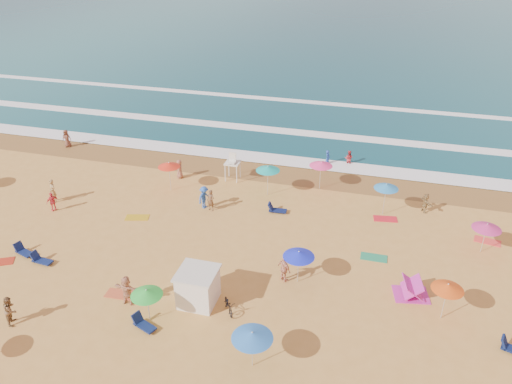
# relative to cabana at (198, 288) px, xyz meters

# --- Properties ---
(ground) EXTENTS (220.00, 220.00, 0.00)m
(ground) POSITION_rel_cabana_xyz_m (-0.50, 4.90, -1.00)
(ground) COLOR gold
(ground) RESTS_ON ground
(ocean) EXTENTS (220.00, 140.00, 0.18)m
(ocean) POSITION_rel_cabana_xyz_m (-0.50, 88.90, -1.00)
(ocean) COLOR #0C4756
(ocean) RESTS_ON ground
(wet_sand) EXTENTS (220.00, 220.00, 0.00)m
(wet_sand) POSITION_rel_cabana_xyz_m (-0.50, 17.40, -0.99)
(wet_sand) COLOR olive
(wet_sand) RESTS_ON ground
(surf_foam) EXTENTS (200.00, 18.70, 0.05)m
(surf_foam) POSITION_rel_cabana_xyz_m (-0.50, 26.22, -0.90)
(surf_foam) COLOR white
(surf_foam) RESTS_ON ground
(cabana) EXTENTS (2.00, 2.00, 2.00)m
(cabana) POSITION_rel_cabana_xyz_m (0.00, 0.00, 0.00)
(cabana) COLOR white
(cabana) RESTS_ON ground
(cabana_roof) EXTENTS (2.20, 2.20, 0.12)m
(cabana_roof) POSITION_rel_cabana_xyz_m (0.00, 0.00, 1.06)
(cabana_roof) COLOR silver
(cabana_roof) RESTS_ON cabana
(bicycle) EXTENTS (1.30, 1.64, 0.83)m
(bicycle) POSITION_rel_cabana_xyz_m (1.90, -0.30, -0.58)
(bicycle) COLOR black
(bicycle) RESTS_ON ground
(lifeguard_stand) EXTENTS (1.20, 1.20, 2.10)m
(lifeguard_stand) POSITION_rel_cabana_xyz_m (-2.75, 15.21, 0.05)
(lifeguard_stand) COLOR white
(lifeguard_stand) RESTS_ON ground
(beach_umbrellas) EXTENTS (47.09, 25.62, 0.81)m
(beach_umbrellas) POSITION_rel_cabana_xyz_m (-0.82, 4.63, 1.12)
(beach_umbrellas) COLOR orange
(beach_umbrellas) RESTS_ON ground
(loungers) EXTENTS (48.97, 15.31, 0.34)m
(loungers) POSITION_rel_cabana_xyz_m (7.89, 1.80, -0.83)
(loungers) COLOR #101D50
(loungers) RESTS_ON ground
(towels) EXTENTS (44.01, 22.00, 0.03)m
(towels) POSITION_rel_cabana_xyz_m (1.08, 2.91, -0.98)
(towels) COLOR #B42916
(towels) RESTS_ON ground
(popup_tents) EXTENTS (11.58, 6.99, 1.20)m
(popup_tents) POSITION_rel_cabana_xyz_m (16.39, 6.29, -0.40)
(popup_tents) COLOR #CD2DA4
(popup_tents) RESTS_ON ground
(beachgoers) EXTENTS (42.96, 25.93, 2.13)m
(beachgoers) POSITION_rel_cabana_xyz_m (-2.22, 8.55, -0.17)
(beachgoers) COLOR #A3804B
(beachgoers) RESTS_ON ground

